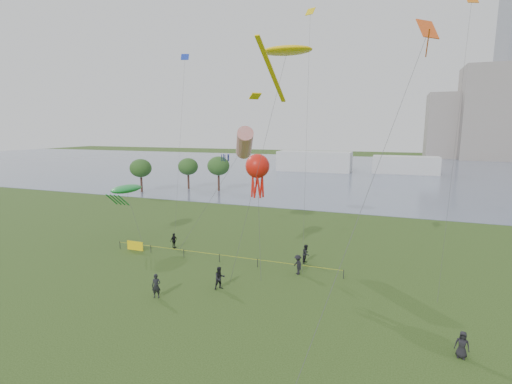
% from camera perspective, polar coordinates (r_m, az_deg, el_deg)
% --- Properties ---
extents(ground_plane, '(400.00, 400.00, 0.00)m').
position_cam_1_polar(ground_plane, '(23.80, -9.02, -23.48)').
color(ground_plane, '#223912').
extents(lake, '(400.00, 120.00, 0.08)m').
position_cam_1_polar(lake, '(118.41, 15.10, 3.17)').
color(lake, slate).
rests_on(lake, ground_plane).
extents(building_mid, '(20.00, 20.00, 38.00)m').
position_cam_1_polar(building_mid, '(182.96, 31.93, 10.23)').
color(building_mid, gray).
rests_on(building_mid, ground_plane).
extents(building_low, '(16.00, 18.00, 28.00)m').
position_cam_1_polar(building_low, '(186.58, 27.17, 9.05)').
color(building_low, gray).
rests_on(building_low, ground_plane).
extents(pavilion_left, '(22.00, 8.00, 6.00)m').
position_cam_1_polar(pavilion_left, '(114.83, 8.95, 4.68)').
color(pavilion_left, silver).
rests_on(pavilion_left, ground_plane).
extents(pavilion_right, '(18.00, 7.00, 5.00)m').
position_cam_1_polar(pavilion_right, '(115.82, 21.99, 3.89)').
color(pavilion_right, silver).
rests_on(pavilion_right, ground_plane).
extents(trees, '(18.66, 11.44, 7.23)m').
position_cam_1_polar(trees, '(78.73, -10.91, 3.81)').
color(trees, '#3A221A').
rests_on(trees, ground_plane).
extents(fence, '(24.07, 0.07, 1.05)m').
position_cam_1_polar(fence, '(40.03, -13.68, -8.62)').
color(fence, black).
rests_on(fence, ground_plane).
extents(spectator_a, '(1.15, 1.16, 1.90)m').
position_cam_1_polar(spectator_a, '(31.15, -5.60, -13.04)').
color(spectator_a, black).
rests_on(spectator_a, ground_plane).
extents(spectator_b, '(1.28, 1.32, 1.81)m').
position_cam_1_polar(spectator_b, '(34.14, 6.45, -11.04)').
color(spectator_b, black).
rests_on(spectator_b, ground_plane).
extents(spectator_c, '(0.62, 1.05, 1.68)m').
position_cam_1_polar(spectator_c, '(41.93, -12.52, -7.32)').
color(spectator_c, black).
rests_on(spectator_c, ground_plane).
extents(spectator_d, '(0.86, 0.65, 1.60)m').
position_cam_1_polar(spectator_d, '(25.77, 29.14, -19.83)').
color(spectator_d, black).
rests_on(spectator_d, ground_plane).
extents(spectator_f, '(0.79, 0.63, 1.90)m').
position_cam_1_polar(spectator_f, '(30.59, -15.10, -13.78)').
color(spectator_f, black).
rests_on(spectator_f, ground_plane).
extents(spectator_g, '(0.81, 0.98, 1.84)m').
position_cam_1_polar(spectator_g, '(36.93, 7.71, -9.40)').
color(spectator_g, black).
rests_on(spectator_g, ground_plane).
extents(kite_stingray, '(5.53, 9.91, 20.09)m').
position_cam_1_polar(kite_stingray, '(34.73, 4.64, 20.75)').
color(kite_stingray, '#3F3F42').
extents(kite_windsock, '(7.24, 8.33, 13.27)m').
position_cam_1_polar(kite_windsock, '(41.62, -1.81, 7.52)').
color(kite_windsock, '#3F3F42').
extents(kite_creature, '(4.37, 4.74, 6.50)m').
position_cam_1_polar(kite_creature, '(45.48, -19.34, 0.42)').
color(kite_creature, '#3F3F42').
extents(kite_octopus, '(2.62, 4.37, 10.71)m').
position_cam_1_polar(kite_octopus, '(33.94, 0.23, 3.89)').
color(kite_octopus, '#3F3F42').
extents(kite_delta, '(6.32, 13.65, 19.60)m').
position_cam_1_polar(kite_delta, '(25.81, 24.10, 19.67)').
color(kite_delta, '#3F3F42').
extents(small_kites, '(35.18, 8.04, 4.26)m').
position_cam_1_polar(small_kites, '(37.94, 15.03, 25.24)').
color(small_kites, '#1933B2').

